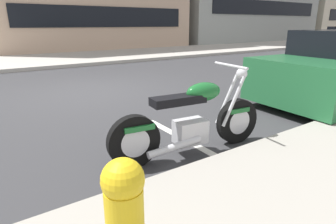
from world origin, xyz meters
TOP-DOWN VIEW (x-y plane):
  - ground_plane at (0.00, 0.00)m, footprint 260.00×260.00m
  - sidewalk_far_curb at (12.00, 6.81)m, footprint 120.00×5.00m
  - parking_stall_stripe at (0.00, -3.71)m, footprint 0.12×2.20m
  - parked_motorcycle at (-0.19, -3.98)m, footprint 2.15×0.62m
  - fire_hydrant at (-1.77, -5.33)m, footprint 0.24×0.36m

SIDE VIEW (x-z plane):
  - ground_plane at x=0.00m, z-range 0.00..0.00m
  - parking_stall_stripe at x=0.00m, z-range 0.00..0.01m
  - sidewalk_far_curb at x=12.00m, z-range 0.00..0.14m
  - parked_motorcycle at x=-0.19m, z-range -0.13..0.98m
  - fire_hydrant at x=-1.77m, z-range 0.16..0.95m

